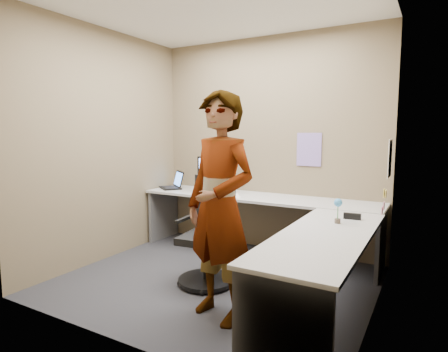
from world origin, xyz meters
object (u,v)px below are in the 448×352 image
Objects in this scene: monitor at (214,170)px; person at (220,207)px; desk at (270,222)px; office_chair at (209,240)px.

person is at bearing -72.50° from monitor.
person is (-0.02, -1.00, 0.33)m from desk.
person is (0.46, -0.56, 0.49)m from office_chair.
monitor is 0.41× the size of office_chair.
person is at bearing -56.75° from office_chair.
monitor is at bearing 138.17° from person.
monitor is at bearing 152.88° from desk.
desk is 0.67m from office_chair.
monitor is 0.23× the size of person.
person is at bearing -91.26° from desk.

